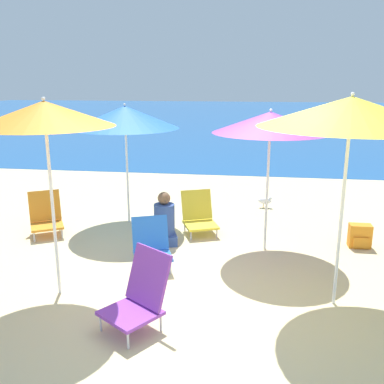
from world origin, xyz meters
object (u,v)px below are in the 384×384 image
at_px(beach_umbrella_purple, 270,122).
at_px(beach_chair_blue, 151,244).
at_px(beach_chair_yellow, 199,215).
at_px(seagull, 265,201).
at_px(beach_umbrella_blue, 125,117).
at_px(backpack_orange, 360,236).
at_px(beach_chair_purple, 140,294).
at_px(beach_umbrella_orange, 45,114).
at_px(beach_chair_orange, 46,216).
at_px(beach_umbrella_yellow, 351,112).
at_px(person_seated_near, 164,223).

distance_m(beach_umbrella_purple, beach_chair_blue, 2.36).
xyz_separation_m(beach_chair_yellow, seagull, (1.13, 1.59, -0.16)).
distance_m(beach_umbrella_blue, backpack_orange, 4.22).
xyz_separation_m(beach_umbrella_blue, beach_chair_purple, (1.08, -3.24, -1.50)).
bearing_deg(beach_umbrella_orange, backpack_orange, 27.53).
bearing_deg(beach_umbrella_orange, beach_chair_blue, 43.19).
bearing_deg(seagull, beach_umbrella_orange, -122.53).
bearing_deg(backpack_orange, beach_umbrella_purple, -169.28).
bearing_deg(seagull, beach_umbrella_purple, -91.32).
distance_m(backpack_orange, seagull, 2.35).
height_order(beach_chair_yellow, beach_chair_orange, beach_chair_orange).
bearing_deg(beach_umbrella_yellow, beach_chair_blue, 164.07).
relative_size(beach_chair_purple, beach_chair_blue, 1.17).
xyz_separation_m(beach_umbrella_purple, beach_umbrella_orange, (-2.46, -1.76, 0.22)).
bearing_deg(person_seated_near, beach_chair_yellow, 34.22).
height_order(beach_umbrella_orange, beach_chair_blue, beach_umbrella_orange).
height_order(beach_chair_yellow, backpack_orange, beach_chair_yellow).
distance_m(beach_umbrella_orange, beach_chair_yellow, 3.27).
relative_size(beach_chair_purple, backpack_orange, 2.22).
relative_size(beach_umbrella_orange, beach_chair_orange, 3.08).
height_order(beach_umbrella_purple, beach_chair_orange, beach_umbrella_purple).
bearing_deg(person_seated_near, beach_umbrella_purple, -17.91).
bearing_deg(beach_umbrella_blue, beach_umbrella_yellow, -38.21).
bearing_deg(beach_chair_blue, beach_chair_yellow, 51.65).
relative_size(beach_chair_yellow, beach_chair_orange, 1.02).
distance_m(beach_umbrella_yellow, beach_umbrella_blue, 4.00).
height_order(beach_umbrella_purple, beach_chair_purple, beach_umbrella_purple).
relative_size(person_seated_near, seagull, 3.07).
bearing_deg(beach_chair_purple, beach_umbrella_blue, 143.34).
bearing_deg(beach_chair_blue, beach_umbrella_yellow, -37.35).
relative_size(beach_chair_purple, person_seated_near, 0.96).
xyz_separation_m(beach_umbrella_orange, beach_chair_blue, (0.92, 0.87, -1.79)).
height_order(beach_chair_orange, seagull, beach_chair_orange).
bearing_deg(beach_umbrella_yellow, person_seated_near, 146.05).
bearing_deg(person_seated_near, seagull, 35.98).
height_order(beach_umbrella_purple, person_seated_near, beach_umbrella_purple).
distance_m(beach_umbrella_blue, seagull, 3.23).
relative_size(beach_chair_orange, person_seated_near, 0.90).
relative_size(beach_chair_orange, backpack_orange, 2.08).
bearing_deg(seagull, beach_umbrella_blue, -152.95).
bearing_deg(beach_umbrella_blue, beach_umbrella_purple, -21.30).
bearing_deg(beach_umbrella_blue, beach_chair_yellow, -14.74).
xyz_separation_m(beach_umbrella_yellow, beach_chair_purple, (-2.06, -0.77, -1.79)).
height_order(beach_umbrella_blue, beach_chair_purple, beach_umbrella_blue).
relative_size(beach_umbrella_purple, person_seated_near, 2.53).
bearing_deg(beach_chair_purple, backpack_orange, 78.19).
height_order(beach_chair_purple, person_seated_near, person_seated_near).
height_order(beach_umbrella_orange, backpack_orange, beach_umbrella_orange).
bearing_deg(beach_chair_purple, beach_umbrella_purple, 95.32).
xyz_separation_m(beach_chair_orange, person_seated_near, (2.02, -0.15, 0.02)).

